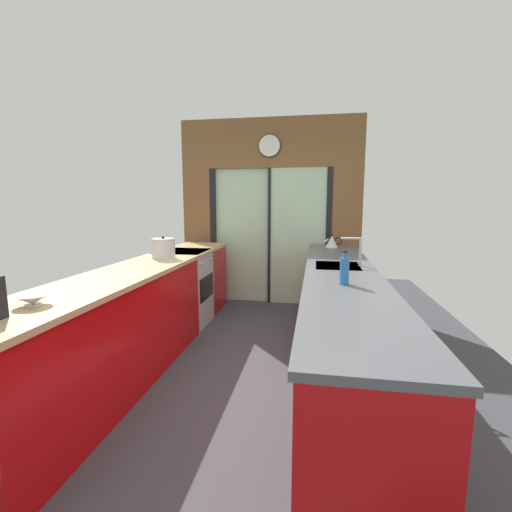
{
  "coord_description": "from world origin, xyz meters",
  "views": [
    {
      "loc": [
        0.68,
        -2.73,
        1.5
      ],
      "look_at": [
        0.08,
        0.74,
        0.96
      ],
      "focal_mm": 24.44,
      "sensor_mm": 36.0,
      "label": 1
    }
  ],
  "objects_px": {
    "oven_range": "(184,288)",
    "soap_bottle": "(344,270)",
    "mixing_bowl": "(33,299)",
    "stock_pot": "(163,248)",
    "kettle": "(332,241)"
  },
  "relations": [
    {
      "from": "stock_pot",
      "to": "kettle",
      "type": "relative_size",
      "value": 0.99
    },
    {
      "from": "oven_range",
      "to": "mixing_bowl",
      "type": "xyz_separation_m",
      "value": [
        0.02,
        -2.31,
        0.5
      ]
    },
    {
      "from": "kettle",
      "to": "oven_range",
      "type": "bearing_deg",
      "value": -159.5
    },
    {
      "from": "oven_range",
      "to": "mixing_bowl",
      "type": "relative_size",
      "value": 4.62
    },
    {
      "from": "stock_pot",
      "to": "soap_bottle",
      "type": "xyz_separation_m",
      "value": [
        1.78,
        -0.9,
        -0.0
      ]
    },
    {
      "from": "soap_bottle",
      "to": "oven_range",
      "type": "bearing_deg",
      "value": 140.6
    },
    {
      "from": "oven_range",
      "to": "soap_bottle",
      "type": "bearing_deg",
      "value": -39.4
    },
    {
      "from": "mixing_bowl",
      "to": "stock_pot",
      "type": "relative_size",
      "value": 0.82
    },
    {
      "from": "mixing_bowl",
      "to": "stock_pot",
      "type": "height_order",
      "value": "stock_pot"
    },
    {
      "from": "oven_range",
      "to": "stock_pot",
      "type": "xyz_separation_m",
      "value": [
        0.02,
        -0.58,
        0.57
      ]
    },
    {
      "from": "oven_range",
      "to": "kettle",
      "type": "relative_size",
      "value": 3.76
    },
    {
      "from": "oven_range",
      "to": "stock_pot",
      "type": "height_order",
      "value": "stock_pot"
    },
    {
      "from": "kettle",
      "to": "soap_bottle",
      "type": "xyz_separation_m",
      "value": [
        -0.0,
        -2.15,
        0.03
      ]
    },
    {
      "from": "kettle",
      "to": "stock_pot",
      "type": "bearing_deg",
      "value": -144.86
    },
    {
      "from": "oven_range",
      "to": "mixing_bowl",
      "type": "height_order",
      "value": "mixing_bowl"
    }
  ]
}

